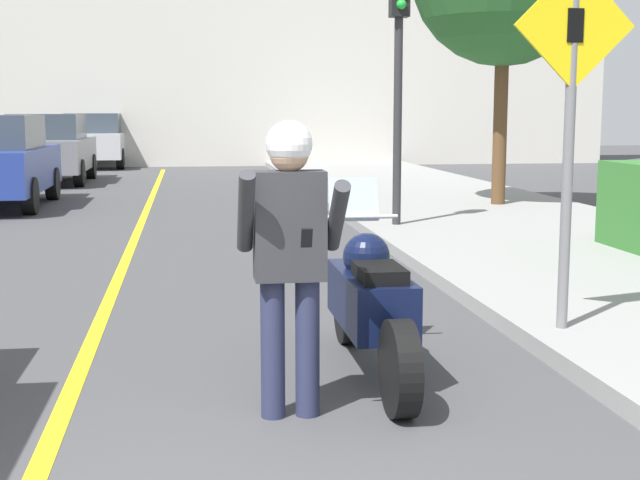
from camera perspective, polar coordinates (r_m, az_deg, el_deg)
road_center_line at (r=9.42m, az=-12.89°, el=-2.63°), size 0.12×36.00×0.01m
building_backdrop at (r=29.35m, az=-8.91°, el=13.49°), size 28.00×1.20×8.96m
motorcycle at (r=5.93m, az=3.25°, el=-4.01°), size 0.62×2.25×1.27m
person_biker at (r=5.00m, az=-1.95°, el=0.09°), size 0.59×0.47×1.70m
crossing_sign at (r=6.76m, az=15.74°, el=7.90°), size 0.91×0.08×2.67m
traffic_light at (r=12.75m, az=5.07°, el=12.44°), size 0.26×0.30×3.66m
parked_car_grey at (r=22.80m, az=-16.92°, el=5.66°), size 1.88×4.20×1.68m
parked_car_silver at (r=28.93m, az=-14.15°, el=6.24°), size 1.88×4.20×1.68m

